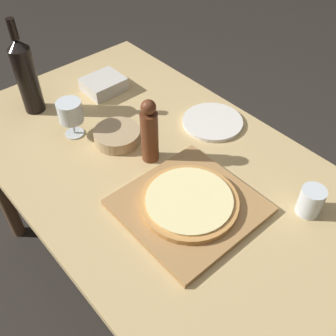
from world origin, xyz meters
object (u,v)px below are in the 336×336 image
(wine_bottle, at_px, (26,75))
(wine_glass, at_px, (70,112))
(small_bowl, at_px, (117,136))
(pizza, at_px, (189,201))
(pepper_mill, at_px, (148,133))

(wine_bottle, xyz_separation_m, wine_glass, (0.03, -0.22, -0.05))
(wine_bottle, height_order, small_bowl, wine_bottle)
(wine_glass, bearing_deg, wine_bottle, 98.62)
(pizza, xyz_separation_m, pepper_mill, (0.05, 0.24, 0.08))
(pizza, bearing_deg, small_bowl, 86.86)
(pizza, distance_m, small_bowl, 0.38)
(pizza, distance_m, pepper_mill, 0.26)
(pepper_mill, height_order, small_bowl, pepper_mill)
(pizza, height_order, wine_glass, wine_glass)
(pizza, relative_size, wine_bottle, 0.81)
(pepper_mill, distance_m, small_bowl, 0.17)
(pizza, bearing_deg, wine_glass, 98.03)
(pepper_mill, bearing_deg, wine_bottle, 107.16)
(pizza, xyz_separation_m, wine_glass, (-0.07, 0.51, 0.06))
(wine_glass, bearing_deg, pizza, -81.97)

